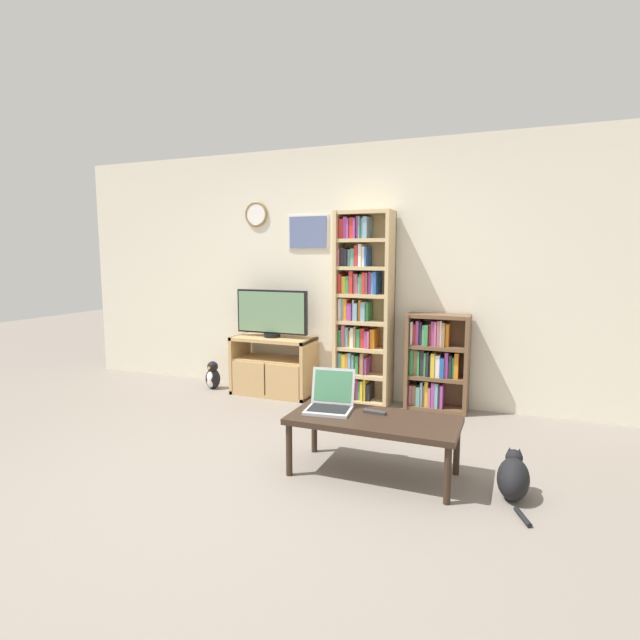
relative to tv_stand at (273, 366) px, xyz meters
The scene contains 11 objects.
ground_plane 2.17m from the tv_stand, 69.64° to the right, with size 18.00×18.00×0.00m, color gray.
wall_back 1.27m from the tv_stand, 20.48° to the left, with size 6.71×0.09×2.60m.
tv_stand is the anchor object (origin of this frame).
television 0.57m from the tv_stand, 132.03° to the left, with size 0.81×0.18×0.50m.
bookshelf_tall 1.14m from the tv_stand, ahead, with size 0.56×0.29×1.92m.
bookshelf_short 1.70m from the tv_stand, ahead, with size 0.59×0.24×0.93m.
coffee_table 2.17m from the tv_stand, 44.32° to the right, with size 1.14×0.53×0.40m.
laptop 1.90m from the tv_stand, 50.05° to the right, with size 0.35×0.34×0.28m.
remote_near_laptop 2.10m from the tv_stand, 42.95° to the right, with size 0.16×0.05×0.02m.
cat 2.88m from the tv_stand, 31.54° to the right, with size 0.21×0.49×0.30m.
penguin_figurine 0.75m from the tv_stand, behind, with size 0.17×0.15×0.31m.
Camera 1 is at (1.69, -2.65, 1.50)m, focal length 28.00 mm.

